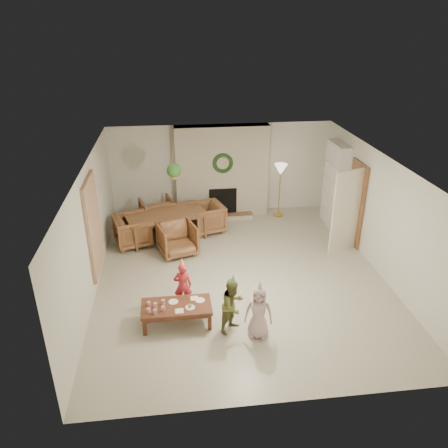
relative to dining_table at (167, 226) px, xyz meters
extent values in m
plane|color=#B7B29E|center=(1.55, -1.94, -0.34)|extent=(7.00, 7.00, 0.00)
plane|color=white|center=(1.55, -1.94, 2.16)|extent=(7.00, 7.00, 0.00)
plane|color=silver|center=(1.55, 1.56, 0.91)|extent=(7.00, 0.00, 7.00)
plane|color=silver|center=(1.55, -5.44, 0.91)|extent=(7.00, 0.00, 7.00)
plane|color=silver|center=(-1.45, -1.94, 0.91)|extent=(0.00, 7.00, 7.00)
plane|color=silver|center=(4.55, -1.94, 0.91)|extent=(0.00, 7.00, 7.00)
cube|color=#552916|center=(1.55, 1.36, 0.91)|extent=(2.50, 0.40, 2.50)
cube|color=#5A2E18|center=(1.55, 1.01, -0.28)|extent=(1.60, 0.30, 0.12)
cube|color=black|center=(1.55, 1.18, 0.11)|extent=(0.75, 0.12, 0.75)
torus|color=#153714|center=(1.55, 1.13, 1.21)|extent=(0.54, 0.10, 0.54)
cylinder|color=gold|center=(3.10, 1.06, -0.32)|extent=(0.28, 0.28, 0.03)
cylinder|color=gold|center=(3.10, 1.06, 0.36)|extent=(0.03, 0.03, 1.34)
cone|color=beige|center=(3.10, 1.06, 1.00)|extent=(0.36, 0.36, 0.30)
cube|color=white|center=(4.39, 0.36, 0.76)|extent=(0.30, 1.00, 2.20)
cube|color=white|center=(4.37, 0.36, 0.11)|extent=(0.30, 0.92, 0.03)
cube|color=white|center=(4.37, 0.36, 0.51)|extent=(0.30, 0.92, 0.03)
cube|color=white|center=(4.37, 0.36, 0.91)|extent=(0.30, 0.92, 0.03)
cube|color=white|center=(4.37, 0.36, 1.31)|extent=(0.30, 0.92, 0.03)
cube|color=#A0271D|center=(4.35, 0.21, 0.25)|extent=(0.20, 0.40, 0.24)
cube|color=navy|center=(4.35, 0.41, 0.65)|extent=(0.20, 0.44, 0.24)
cube|color=#BB7C28|center=(4.35, 0.26, 1.04)|extent=(0.20, 0.36, 0.22)
cube|color=brown|center=(4.51, -0.74, 0.68)|extent=(0.05, 0.86, 2.04)
cube|color=beige|center=(4.13, -1.12, 0.66)|extent=(0.77, 0.32, 2.00)
cube|color=#CFB392|center=(-1.41, -1.74, 0.91)|extent=(0.06, 1.20, 2.00)
imported|color=brown|center=(0.00, 0.00, 0.00)|extent=(2.16, 1.59, 0.68)
imported|color=brown|center=(0.24, -0.81, 0.04)|extent=(1.00, 1.02, 0.75)
imported|color=brown|center=(-0.24, 0.81, 0.04)|extent=(1.00, 1.02, 0.75)
imported|color=brown|center=(-0.81, -0.24, 0.04)|extent=(1.02, 1.00, 0.75)
imported|color=brown|center=(1.02, 0.30, 0.04)|extent=(1.02, 1.00, 0.75)
cylinder|color=tan|center=(0.25, -0.44, 1.81)|extent=(0.01, 0.01, 0.70)
cylinder|color=#AA7336|center=(0.25, -0.44, 1.46)|extent=(0.16, 0.16, 0.12)
sphere|color=#214F1A|center=(0.25, -0.44, 1.58)|extent=(0.32, 0.32, 0.32)
cube|color=#5A301E|center=(0.16, -3.42, 0.02)|extent=(1.26, 0.64, 0.06)
cube|color=#5A301E|center=(0.16, -3.42, -0.05)|extent=(1.16, 0.54, 0.08)
cube|color=#5A301E|center=(-0.41, -3.68, -0.18)|extent=(0.07, 0.07, 0.33)
cube|color=#5A301E|center=(0.73, -3.67, -0.18)|extent=(0.07, 0.07, 0.33)
cube|color=#5A301E|center=(-0.42, -3.17, -0.18)|extent=(0.07, 0.07, 0.33)
cube|color=#5A301E|center=(0.72, -3.16, -0.18)|extent=(0.07, 0.07, 0.33)
cylinder|color=silver|center=(-0.32, -3.57, 0.09)|extent=(0.07, 0.07, 0.09)
cylinder|color=silver|center=(-0.33, -3.38, 0.09)|extent=(0.07, 0.07, 0.09)
cylinder|color=silver|center=(-0.21, -3.62, 0.09)|extent=(0.07, 0.07, 0.09)
cylinder|color=silver|center=(-0.21, -3.43, 0.09)|extent=(0.07, 0.07, 0.09)
cylinder|color=silver|center=(-0.07, -3.54, 0.09)|extent=(0.07, 0.07, 0.09)
cylinder|color=silver|center=(-0.08, -3.35, 0.09)|extent=(0.07, 0.07, 0.09)
cylinder|color=white|center=(0.11, -3.31, 0.05)|extent=(0.18, 0.18, 0.01)
cylinder|color=white|center=(0.40, -3.52, 0.05)|extent=(0.18, 0.18, 0.01)
cylinder|color=white|center=(0.59, -3.32, 0.05)|extent=(0.18, 0.18, 0.01)
sphere|color=tan|center=(0.40, -3.52, 0.09)|extent=(0.07, 0.07, 0.07)
cube|color=#FFBBC0|center=(0.21, -3.60, 0.05)|extent=(0.15, 0.15, 0.01)
cube|color=#FFBBC0|center=(0.49, -3.25, 0.05)|extent=(0.15, 0.15, 0.01)
imported|color=red|center=(0.29, -2.93, 0.13)|extent=(0.35, 0.23, 0.94)
cone|color=#D9CB48|center=(0.29, -2.93, 0.64)|extent=(0.17, 0.17, 0.18)
imported|color=brown|center=(1.14, -3.72, 0.17)|extent=(0.63, 0.62, 1.02)
cone|color=#53C275|center=(1.14, -3.72, 0.72)|extent=(0.16, 0.16, 0.17)
imported|color=#D0A6B2|center=(1.55, -3.93, 0.15)|extent=(0.55, 0.43, 0.99)
cone|color=#B7B8BE|center=(1.55, -3.93, 0.69)|extent=(0.17, 0.17, 0.18)
camera|label=1|loc=(0.21, -9.94, 4.71)|focal=35.24mm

